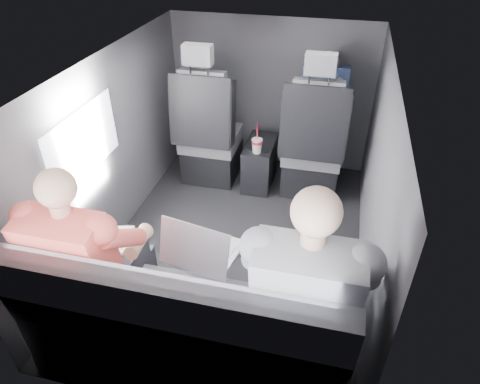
% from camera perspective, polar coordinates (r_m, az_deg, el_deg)
% --- Properties ---
extents(floor, '(2.60, 2.60, 0.00)m').
position_cam_1_polar(floor, '(3.23, -0.55, -6.98)').
color(floor, black).
rests_on(floor, ground).
extents(ceiling, '(2.60, 2.60, 0.00)m').
position_cam_1_polar(ceiling, '(2.54, -0.72, 16.44)').
color(ceiling, '#B2B2AD').
rests_on(ceiling, panel_back).
extents(panel_left, '(0.02, 2.60, 1.35)m').
position_cam_1_polar(panel_left, '(3.14, -16.82, 5.19)').
color(panel_left, '#56565B').
rests_on(panel_left, floor).
extents(panel_right, '(0.02, 2.60, 1.35)m').
position_cam_1_polar(panel_right, '(2.78, 17.69, 0.89)').
color(panel_right, '#56565B').
rests_on(panel_right, floor).
extents(panel_front, '(1.80, 0.02, 1.35)m').
position_cam_1_polar(panel_front, '(3.97, 4.09, 12.82)').
color(panel_front, '#56565B').
rests_on(panel_front, floor).
extents(panel_back, '(1.80, 0.02, 1.35)m').
position_cam_1_polar(panel_back, '(1.90, -10.73, -16.99)').
color(panel_back, '#56565B').
rests_on(panel_back, floor).
extents(side_window, '(0.02, 0.75, 0.42)m').
position_cam_1_polar(side_window, '(2.81, -20.03, 6.15)').
color(side_window, white).
rests_on(side_window, panel_left).
extents(seatbelt, '(0.35, 0.11, 0.59)m').
position_cam_1_polar(seatbelt, '(3.30, 10.01, 10.05)').
color(seatbelt, black).
rests_on(seatbelt, front_seat_right).
extents(front_seat_left, '(0.52, 0.58, 1.26)m').
position_cam_1_polar(front_seat_left, '(3.77, -4.14, 7.02)').
color(front_seat_left, black).
rests_on(front_seat_left, floor).
extents(front_seat_right, '(0.52, 0.58, 1.26)m').
position_cam_1_polar(front_seat_right, '(3.63, 9.64, 5.39)').
color(front_seat_right, black).
rests_on(front_seat_right, floor).
extents(center_console, '(0.24, 0.48, 0.41)m').
position_cam_1_polar(center_console, '(3.81, 2.67, 3.89)').
color(center_console, black).
rests_on(center_console, floor).
extents(rear_bench, '(1.60, 0.57, 0.92)m').
position_cam_1_polar(rear_bench, '(2.31, -7.36, -18.25)').
color(rear_bench, slate).
rests_on(rear_bench, floor).
extents(soda_cup, '(0.09, 0.09, 0.27)m').
position_cam_1_polar(soda_cup, '(3.53, 2.28, 6.25)').
color(soda_cup, white).
rests_on(soda_cup, center_console).
extents(laptop_white, '(0.36, 0.37, 0.23)m').
position_cam_1_polar(laptop_white, '(2.42, -18.59, -6.15)').
color(laptop_white, white).
rests_on(laptop_white, passenger_rear_left).
extents(laptop_silver, '(0.42, 0.40, 0.27)m').
position_cam_1_polar(laptop_silver, '(2.26, -5.23, -7.40)').
color(laptop_silver, silver).
rests_on(laptop_silver, rear_bench).
extents(laptop_black, '(0.40, 0.40, 0.24)m').
position_cam_1_polar(laptop_black, '(2.16, 10.03, -10.29)').
color(laptop_black, black).
rests_on(laptop_black, passenger_rear_right).
extents(passenger_rear_left, '(0.50, 0.62, 1.22)m').
position_cam_1_polar(passenger_rear_left, '(2.33, -19.17, -8.43)').
color(passenger_rear_left, '#313136').
rests_on(passenger_rear_left, rear_bench).
extents(passenger_rear_right, '(0.55, 0.66, 1.30)m').
position_cam_1_polar(passenger_rear_right, '(2.02, 8.84, -13.25)').
color(passenger_rear_right, navy).
rests_on(passenger_rear_right, rear_bench).
extents(passenger_front_right, '(0.37, 0.37, 0.72)m').
position_cam_1_polar(passenger_front_right, '(3.71, 11.03, 11.80)').
color(passenger_front_right, navy).
rests_on(passenger_front_right, front_seat_right).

